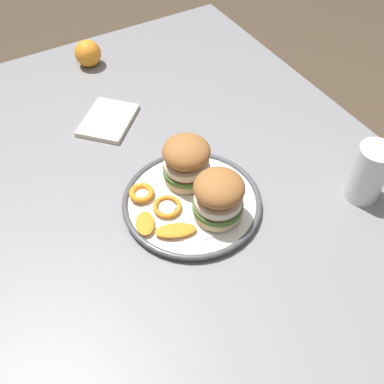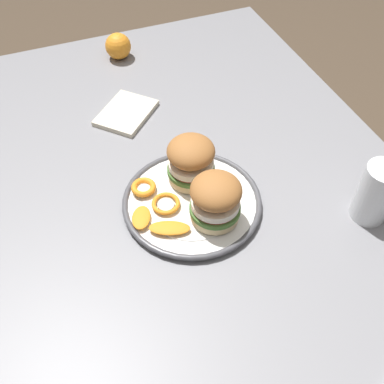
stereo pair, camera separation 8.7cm
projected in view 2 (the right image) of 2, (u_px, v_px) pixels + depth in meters
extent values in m
plane|color=#4C3D2D|center=(194.00, 359.00, 1.46)|extent=(8.00, 8.00, 0.00)
cube|color=gray|center=(195.00, 221.00, 0.91)|extent=(1.46, 0.97, 0.03)
cube|color=gray|center=(233.00, 116.00, 1.70)|extent=(0.06, 0.06, 0.71)
cube|color=gray|center=(0.00, 176.00, 1.50)|extent=(0.06, 0.06, 0.71)
cylinder|color=white|center=(192.00, 203.00, 0.91)|extent=(0.26, 0.26, 0.01)
torus|color=#4C4C51|center=(192.00, 201.00, 0.91)|extent=(0.28, 0.28, 0.01)
cylinder|color=white|center=(192.00, 201.00, 0.91)|extent=(0.20, 0.20, 0.00)
cylinder|color=beige|center=(191.00, 174.00, 0.94)|extent=(0.09, 0.09, 0.02)
cylinder|color=#477033|center=(191.00, 169.00, 0.93)|extent=(0.10, 0.10, 0.01)
cylinder|color=#BC3828|center=(191.00, 167.00, 0.92)|extent=(0.09, 0.09, 0.01)
cylinder|color=silver|center=(191.00, 163.00, 0.91)|extent=(0.09, 0.09, 0.01)
ellipsoid|color=#A36633|center=(191.00, 151.00, 0.89)|extent=(0.10, 0.10, 0.05)
cylinder|color=beige|center=(215.00, 213.00, 0.87)|extent=(0.09, 0.09, 0.02)
cylinder|color=#477033|center=(215.00, 208.00, 0.86)|extent=(0.10, 0.10, 0.01)
cylinder|color=#BC3828|center=(215.00, 206.00, 0.85)|extent=(0.09, 0.09, 0.01)
cylinder|color=silver|center=(215.00, 202.00, 0.85)|extent=(0.09, 0.09, 0.01)
ellipsoid|color=#A36633|center=(216.00, 191.00, 0.82)|extent=(0.11, 0.11, 0.05)
torus|color=orange|center=(144.00, 187.00, 0.92)|extent=(0.06, 0.06, 0.01)
cylinder|color=#F4E5C6|center=(144.00, 189.00, 0.92)|extent=(0.03, 0.03, 0.00)
ellipsoid|color=orange|center=(141.00, 217.00, 0.87)|extent=(0.07, 0.06, 0.01)
ellipsoid|color=orange|center=(169.00, 228.00, 0.85)|extent=(0.06, 0.09, 0.01)
torus|color=orange|center=(166.00, 204.00, 0.89)|extent=(0.08, 0.08, 0.01)
cylinder|color=#F4E5C6|center=(166.00, 204.00, 0.89)|extent=(0.03, 0.03, 0.00)
cylinder|color=white|center=(376.00, 193.00, 0.85)|extent=(0.07, 0.07, 0.13)
cylinder|color=#5B2D19|center=(372.00, 201.00, 0.87)|extent=(0.06, 0.06, 0.08)
sphere|color=orange|center=(118.00, 46.00, 1.24)|extent=(0.07, 0.07, 0.07)
cube|color=beige|center=(126.00, 113.00, 1.10)|extent=(0.18, 0.18, 0.01)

